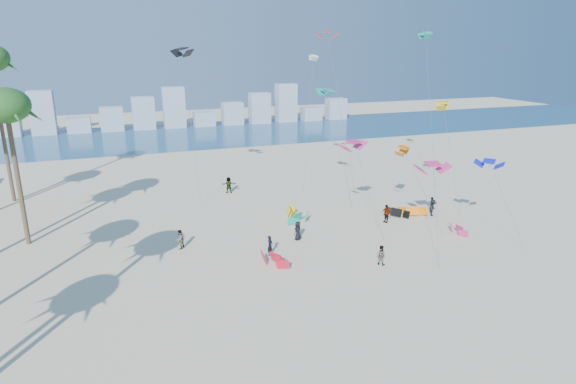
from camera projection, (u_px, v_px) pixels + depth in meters
name	position (u px, v px, depth m)	size (l,w,h in m)	color
ground	(334.00, 351.00, 27.22)	(220.00, 220.00, 0.00)	beige
ocean	(175.00, 136.00, 92.06)	(220.00, 220.00, 0.00)	navy
kitesurfer_near	(270.00, 245.00, 39.45)	(0.61, 0.40, 1.67)	black
kitesurfer_mid	(381.00, 255.00, 37.75)	(0.78, 0.61, 1.61)	gray
kitesurfers_far	(304.00, 207.00, 48.86)	(26.78, 17.03, 1.90)	black
grounded_kites	(349.00, 222.00, 45.75)	(19.55, 13.43, 0.96)	red
flying_kites	(361.00, 94.00, 48.11)	(29.91, 27.57, 18.51)	#D62F75
distant_skyline	(162.00, 113.00, 99.78)	(85.00, 3.00, 8.40)	#9EADBF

